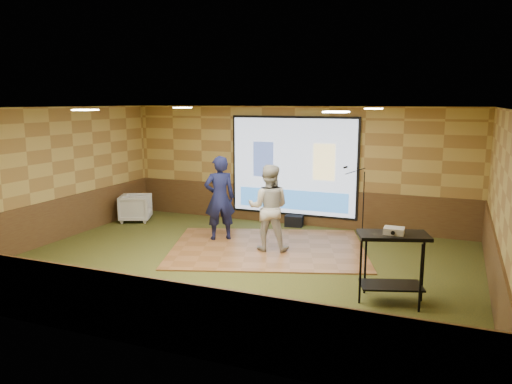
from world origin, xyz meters
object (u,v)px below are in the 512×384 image
at_px(player_left, 220,198).
at_px(duffel_bag, 294,221).
at_px(projector_screen, 293,167).
at_px(dance_floor, 268,248).
at_px(av_table, 393,253).
at_px(banquet_chair, 136,208).
at_px(player_right, 269,208).
at_px(mic_stand, 361,214).
at_px(projector, 394,231).

xyz_separation_m(player_left, duffel_bag, (1.17, 1.85, -0.84)).
xyz_separation_m(projector_screen, player_left, (-1.07, -2.04, -0.49)).
bearing_deg(duffel_bag, player_left, -122.20).
bearing_deg(dance_floor, av_table, -35.21).
bearing_deg(banquet_chair, projector_screen, -97.10).
height_order(dance_floor, av_table, av_table).
xyz_separation_m(player_right, av_table, (2.75, -1.85, -0.12)).
xyz_separation_m(projector_screen, mic_stand, (1.78, -0.30, -0.98)).
bearing_deg(projector, player_left, 149.79).
relative_size(av_table, duffel_bag, 2.53).
bearing_deg(banquet_chair, mic_stand, -105.14).
bearing_deg(projector, av_table, 102.14).
relative_size(player_right, mic_stand, 1.12).
xyz_separation_m(player_right, projector, (2.76, -1.87, 0.23)).
bearing_deg(dance_floor, duffel_bag, 92.13).
relative_size(projector_screen, mic_stand, 2.05).
xyz_separation_m(player_right, banquet_chair, (-4.18, 1.18, -0.58)).
relative_size(projector, banquet_chair, 0.39).
relative_size(banquet_chair, duffel_bag, 1.77).
relative_size(projector_screen, banquet_chair, 4.26).
distance_m(projector_screen, mic_stand, 2.06).
xyz_separation_m(player_left, player_right, (1.31, -0.35, -0.05)).
relative_size(av_table, banquet_chair, 1.43).
bearing_deg(player_left, banquet_chair, -52.82).
bearing_deg(av_table, mic_stand, 106.98).
bearing_deg(av_table, banquet_chair, 156.36).
relative_size(dance_floor, player_right, 2.25).
xyz_separation_m(av_table, duffel_bag, (-2.89, 4.06, -0.67)).
xyz_separation_m(projector, duffel_bag, (-2.89, 4.08, -1.03)).
height_order(player_left, av_table, player_left).
bearing_deg(mic_stand, av_table, -54.89).
relative_size(player_right, projector, 6.00).
bearing_deg(player_right, av_table, 132.82).
bearing_deg(mic_stand, projector_screen, -171.42).
height_order(player_right, duffel_bag, player_right).
distance_m(projector_screen, av_table, 5.23).
relative_size(projector_screen, player_left, 1.75).
distance_m(dance_floor, duffel_bag, 2.08).
height_order(projector_screen, mic_stand, projector_screen).
bearing_deg(av_table, dance_floor, 144.79).
height_order(banquet_chair, duffel_bag, banquet_chair).
bearing_deg(projector_screen, projector, -54.94).
distance_m(player_right, duffel_bag, 2.35).
xyz_separation_m(projector_screen, av_table, (2.99, -4.24, -0.66)).
relative_size(player_right, duffel_bag, 4.10).
height_order(player_right, projector, player_right).
xyz_separation_m(dance_floor, mic_stand, (1.61, 1.96, 0.48)).
xyz_separation_m(player_right, duffel_bag, (-0.14, 2.21, -0.80)).
relative_size(projector_screen, projector, 11.00).
bearing_deg(banquet_chair, projector, -137.97).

